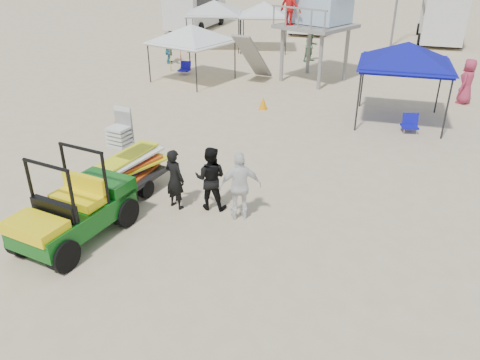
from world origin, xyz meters
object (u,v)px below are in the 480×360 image
(utility_cart, at_px, (70,203))
(canopy_blue, at_px, (408,46))
(surf_trailer, at_px, (127,164))
(lifeguard_tower, at_px, (316,3))
(man_left, at_px, (175,179))

(utility_cart, xyz_separation_m, canopy_blue, (6.65, 10.51, 1.83))
(surf_trailer, relative_size, lifeguard_tower, 0.51)
(utility_cart, distance_m, surf_trailer, 2.34)
(canopy_blue, bearing_deg, man_left, -121.20)
(surf_trailer, distance_m, lifeguard_tower, 13.64)
(lifeguard_tower, bearing_deg, canopy_blue, -49.99)
(lifeguard_tower, bearing_deg, man_left, -94.12)
(man_left, bearing_deg, canopy_blue, -102.18)
(surf_trailer, relative_size, canopy_blue, 0.73)
(utility_cart, xyz_separation_m, surf_trailer, (0.01, 2.34, -0.10))
(lifeguard_tower, bearing_deg, utility_cart, -99.14)
(utility_cart, height_order, man_left, utility_cart)
(utility_cart, xyz_separation_m, man_left, (1.52, 2.04, -0.16))
(surf_trailer, bearing_deg, man_left, -11.20)
(utility_cart, bearing_deg, surf_trailer, 89.82)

